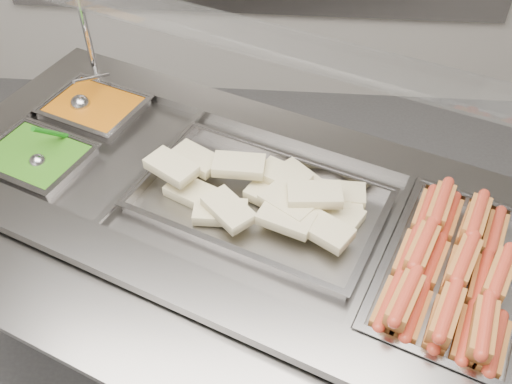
# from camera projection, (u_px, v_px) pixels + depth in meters

# --- Properties ---
(steam_counter) EXTENTS (2.27, 1.63, 0.99)m
(steam_counter) POSITION_uv_depth(u_px,v_px,m) (243.00, 284.00, 2.17)
(steam_counter) COLOR gray
(steam_counter) RESTS_ON ground
(tray_rail) EXTENTS (1.94, 1.10, 0.06)m
(tray_rail) POSITION_uv_depth(u_px,v_px,m) (141.00, 341.00, 1.50)
(tray_rail) COLOR gray
(tray_rail) RESTS_ON steam_counter
(sneeze_guard) EXTENTS (1.81, 0.99, 0.49)m
(sneeze_guard) POSITION_uv_depth(u_px,v_px,m) (276.00, 45.00, 1.69)
(sneeze_guard) COLOR silver
(sneeze_guard) RESTS_ON steam_counter
(pan_hotdogs) EXTENTS (0.58, 0.70, 0.11)m
(pan_hotdogs) POSITION_uv_depth(u_px,v_px,m) (453.00, 280.00, 1.63)
(pan_hotdogs) COLOR gray
(pan_hotdogs) RESTS_ON steam_counter
(pan_wraps) EXTENTS (0.86, 0.69, 0.08)m
(pan_wraps) POSITION_uv_depth(u_px,v_px,m) (259.00, 205.00, 1.82)
(pan_wraps) COLOR gray
(pan_wraps) RESTS_ON steam_counter
(pan_beans) EXTENTS (0.41, 0.37, 0.11)m
(pan_beans) POSITION_uv_depth(u_px,v_px,m) (96.00, 115.00, 2.18)
(pan_beans) COLOR gray
(pan_beans) RESTS_ON steam_counter
(pan_peas) EXTENTS (0.41, 0.37, 0.11)m
(pan_peas) POSITION_uv_depth(u_px,v_px,m) (38.00, 165.00, 1.98)
(pan_peas) COLOR gray
(pan_peas) RESTS_ON steam_counter
(hotdogs_in_buns) EXTENTS (0.46, 0.64, 0.13)m
(hotdogs_in_buns) POSITION_uv_depth(u_px,v_px,m) (450.00, 271.00, 1.59)
(hotdogs_in_buns) COLOR #94491F
(hotdogs_in_buns) RESTS_ON pan_hotdogs
(tortilla_wraps) EXTENTS (0.72, 0.45, 0.11)m
(tortilla_wraps) POSITION_uv_depth(u_px,v_px,m) (273.00, 194.00, 1.79)
(tortilla_wraps) COLOR #C9BC87
(tortilla_wraps) RESTS_ON pan_wraps
(ladle) EXTENTS (0.11, 0.21, 0.15)m
(ladle) POSITION_uv_depth(u_px,v_px,m) (81.00, 103.00, 2.15)
(ladle) COLOR #B1B1B6
(ladle) RESTS_ON pan_beans
(serving_spoon) EXTENTS (0.10, 0.18, 0.16)m
(serving_spoon) POSITION_uv_depth(u_px,v_px,m) (40.00, 157.00, 1.93)
(serving_spoon) COLOR #B1B1B6
(serving_spoon) RESTS_ON pan_peas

